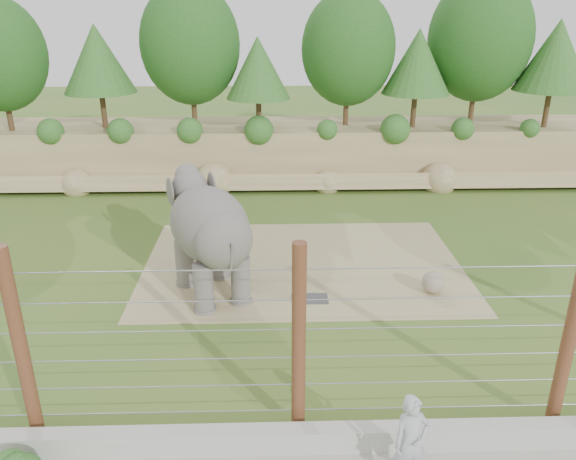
{
  "coord_description": "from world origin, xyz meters",
  "views": [
    {
      "loc": [
        -0.46,
        -13.17,
        7.74
      ],
      "look_at": [
        0.0,
        2.0,
        1.6
      ],
      "focal_mm": 35.0,
      "sensor_mm": 36.0,
      "label": 1
    }
  ],
  "objects_px": {
    "barrier_fence": "(299,343)",
    "zookeeper": "(410,442)",
    "elephant": "(210,241)",
    "stone_ball": "(433,282)"
  },
  "relations": [
    {
      "from": "barrier_fence",
      "to": "zookeeper",
      "type": "distance_m",
      "value": 2.51
    },
    {
      "from": "barrier_fence",
      "to": "elephant",
      "type": "bearing_deg",
      "value": 111.06
    },
    {
      "from": "elephant",
      "to": "stone_ball",
      "type": "relative_size",
      "value": 6.31
    },
    {
      "from": "zookeeper",
      "to": "elephant",
      "type": "bearing_deg",
      "value": 103.97
    },
    {
      "from": "elephant",
      "to": "barrier_fence",
      "type": "bearing_deg",
      "value": -93.3
    },
    {
      "from": "stone_ball",
      "to": "zookeeper",
      "type": "distance_m",
      "value": 7.21
    },
    {
      "from": "elephant",
      "to": "stone_ball",
      "type": "xyz_separation_m",
      "value": [
        6.3,
        -0.18,
        -1.3
      ]
    },
    {
      "from": "barrier_fence",
      "to": "stone_ball",
      "type": "bearing_deg",
      "value": 53.14
    },
    {
      "from": "elephant",
      "to": "barrier_fence",
      "type": "height_order",
      "value": "barrier_fence"
    },
    {
      "from": "elephant",
      "to": "stone_ball",
      "type": "height_order",
      "value": "elephant"
    }
  ]
}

